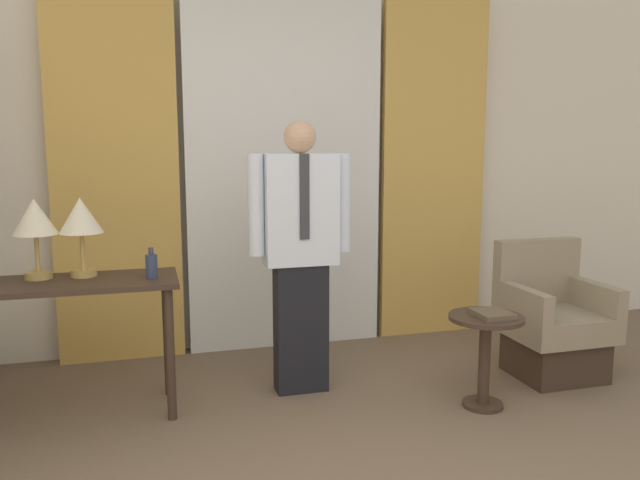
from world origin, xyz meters
name	(u,v)px	position (x,y,z in m)	size (l,w,h in m)	color
wall_back	(281,163)	(0.00, 3.17, 1.35)	(10.00, 0.06, 2.70)	silver
curtain_sheer_center	(285,172)	(0.00, 3.04, 1.29)	(1.42, 0.06, 2.58)	white
curtain_drape_left	(115,174)	(-1.17, 3.04, 1.29)	(0.84, 0.06, 2.58)	gold
curtain_drape_right	(433,170)	(1.17, 3.04, 1.29)	(0.84, 0.06, 2.58)	gold
desk	(61,305)	(-1.44, 2.12, 0.64)	(1.23, 0.48, 0.77)	#38281E
table_lamp_left	(35,221)	(-1.56, 2.23, 1.08)	(0.23, 0.23, 0.44)	tan
table_lamp_right	(81,220)	(-1.33, 2.23, 1.08)	(0.23, 0.23, 0.44)	tan
bottle_by_lamp	(152,266)	(-0.97, 2.07, 0.84)	(0.06, 0.06, 0.17)	#2D3851
person	(300,248)	(-0.11, 2.16, 0.88)	(0.62, 0.20, 1.62)	black
armchair	(552,325)	(1.52, 1.96, 0.33)	(0.60, 0.56, 0.86)	#38281E
side_table	(485,345)	(0.83, 1.63, 0.36)	(0.42, 0.42, 0.54)	#38281E
book	(492,314)	(0.85, 1.60, 0.55)	(0.19, 0.21, 0.03)	brown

